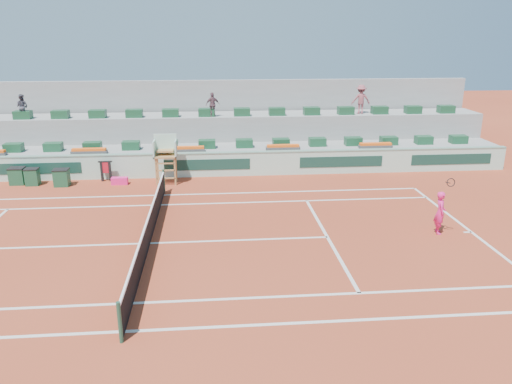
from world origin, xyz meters
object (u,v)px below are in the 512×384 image
drink_cooler_a (62,177)px  player_bag (120,181)px  umpire_chair (165,152)px  tennis_player (440,212)px

drink_cooler_a → player_bag: bearing=0.3°
umpire_chair → drink_cooler_a: size_ratio=2.86×
player_bag → umpire_chair: (2.29, 0.09, 1.37)m
drink_cooler_a → tennis_player: tennis_player is taller
player_bag → tennis_player: 14.86m
tennis_player → drink_cooler_a: bearing=154.8°
umpire_chair → drink_cooler_a: 5.16m
player_bag → drink_cooler_a: drink_cooler_a is taller
player_bag → umpire_chair: umpire_chair is taller
player_bag → drink_cooler_a: (-2.74, -0.02, 0.25)m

